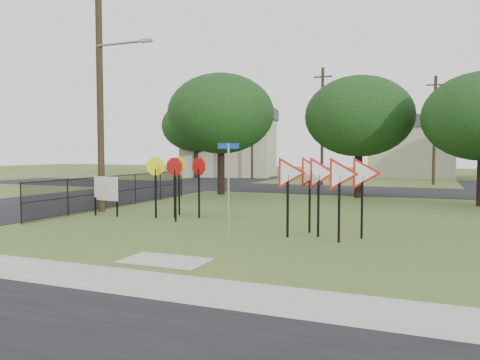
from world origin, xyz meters
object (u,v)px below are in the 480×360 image
object	(u,v)px
street_name_sign	(228,187)
info_board	(106,190)
stop_sign_cluster	(177,173)
yield_sign_cluster	(323,177)

from	to	relation	value
street_name_sign	info_board	xyz separation A→B (m)	(-6.87, 3.57, -0.56)
stop_sign_cluster	street_name_sign	bearing A→B (deg)	-46.21
yield_sign_cluster	stop_sign_cluster	bearing A→B (deg)	162.11
street_name_sign	info_board	size ratio (longest dim) A/B	1.76
street_name_sign	info_board	distance (m)	7.76
street_name_sign	stop_sign_cluster	xyz separation A→B (m)	(-3.98, 4.15, 0.15)
info_board	stop_sign_cluster	bearing A→B (deg)	11.44
street_name_sign	info_board	bearing A→B (deg)	152.56
stop_sign_cluster	yield_sign_cluster	size ratio (longest dim) A/B	0.75
stop_sign_cluster	yield_sign_cluster	bearing A→B (deg)	-17.89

